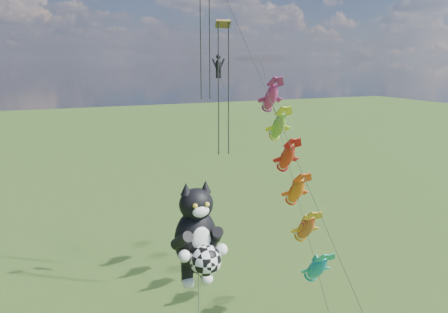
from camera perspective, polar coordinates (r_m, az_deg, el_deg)
name	(u,v)px	position (r m, az deg, el deg)	size (l,w,h in m)	color
cat_kite_rig	(198,236)	(23.74, -3.44, -10.37)	(2.90, 4.30, 11.20)	brown
fish_windsock_rig	(291,174)	(30.16, 8.80, -2.28)	(2.85, 15.79, 17.41)	brown
parafoil_rig	(221,61)	(30.83, -0.36, 12.32)	(5.34, 16.91, 25.09)	brown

